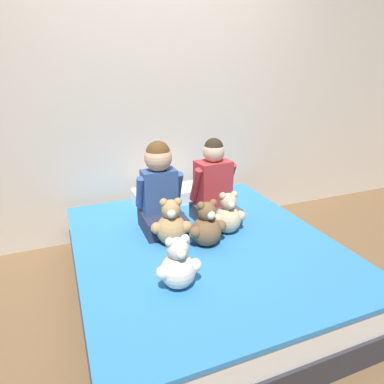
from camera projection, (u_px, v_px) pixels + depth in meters
name	position (u px, v px, depth m)	size (l,w,h in m)	color
ground_plane	(204.00, 288.00, 2.43)	(14.00, 14.00, 0.00)	brown
wall_behind_bed	(155.00, 94.00, 2.89)	(8.00, 0.06, 2.50)	beige
bed	(204.00, 266.00, 2.36)	(1.67, 1.88, 0.38)	#2D2D33
child_on_left	(160.00, 191.00, 2.38)	(0.33, 0.33, 0.64)	#282D47
child_on_right	(214.00, 187.00, 2.54)	(0.35, 0.34, 0.63)	#384251
teddy_bear_held_by_left_child	(171.00, 225.00, 2.23)	(0.26, 0.20, 0.32)	tan
teddy_bear_held_by_right_child	(228.00, 215.00, 2.39)	(0.25, 0.19, 0.30)	#D1B78E
teddy_bear_between_children	(207.00, 227.00, 2.22)	(0.26, 0.20, 0.31)	brown
teddy_bear_at_foot_of_bed	(178.00, 266.00, 1.80)	(0.25, 0.19, 0.30)	silver
pillow_at_headboard	(168.00, 195.00, 2.94)	(0.59, 0.28, 0.11)	white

